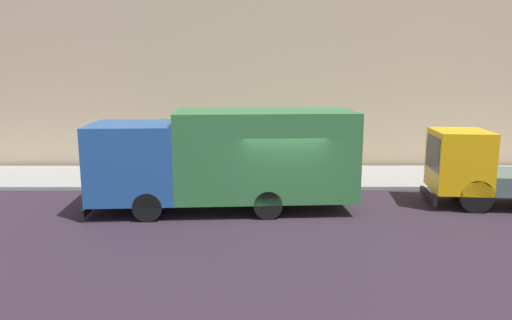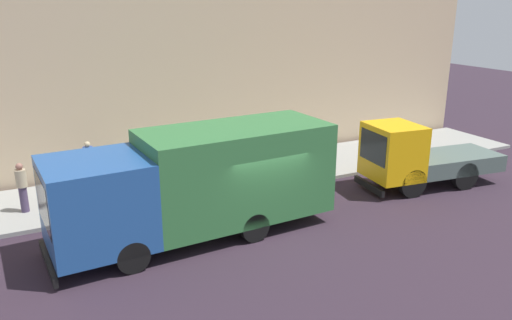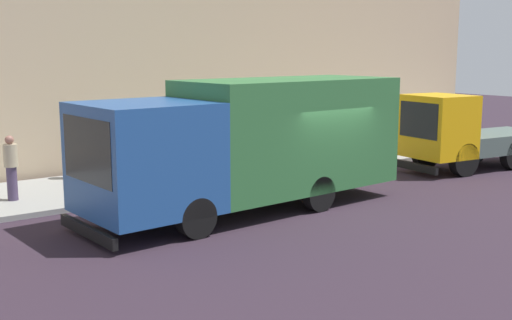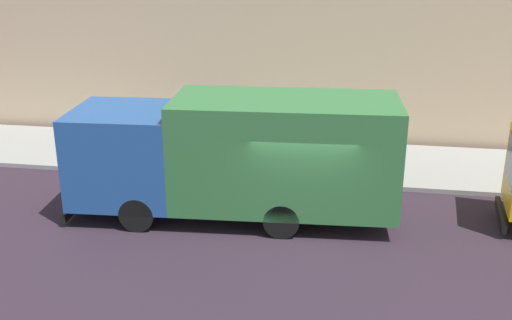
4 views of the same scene
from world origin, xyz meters
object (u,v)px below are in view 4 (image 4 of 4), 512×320
pedestrian_standing (123,128)px  traffic_cone_orange (170,159)px  street_sign_post (252,128)px  pedestrian_walking (205,117)px  large_utility_truck (237,153)px

pedestrian_standing → traffic_cone_orange: (-1.14, -1.96, -0.58)m
street_sign_post → pedestrian_walking: bearing=36.4°
pedestrian_standing → traffic_cone_orange: size_ratio=2.72×
large_utility_truck → pedestrian_walking: large_utility_truck is taller
large_utility_truck → street_sign_post: bearing=-1.8°
pedestrian_walking → traffic_cone_orange: pedestrian_walking is taller
large_utility_truck → pedestrian_walking: (5.73, 2.28, -0.73)m
pedestrian_walking → pedestrian_standing: bearing=-53.9°
large_utility_truck → pedestrian_standing: (3.96, 4.66, -0.73)m
traffic_cone_orange → pedestrian_walking: bearing=-8.2°
pedestrian_standing → street_sign_post: 4.78m
street_sign_post → large_utility_truck: bearing=-178.4°
pedestrian_walking → pedestrian_standing: (-1.77, 2.38, 0.01)m
pedestrian_walking → traffic_cone_orange: size_ratio=2.73×
pedestrian_walking → traffic_cone_orange: bearing=-8.8°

